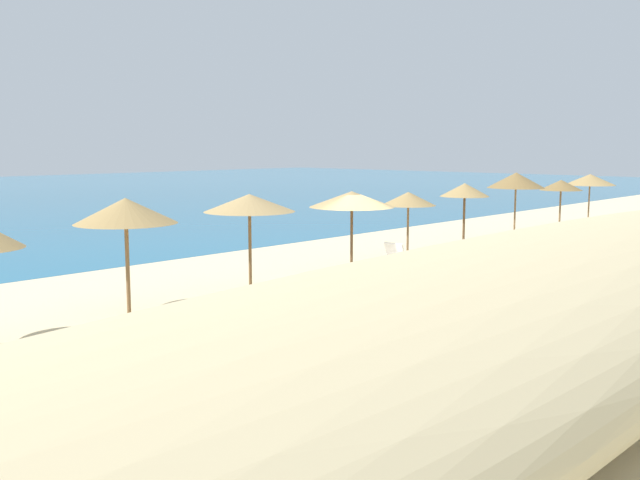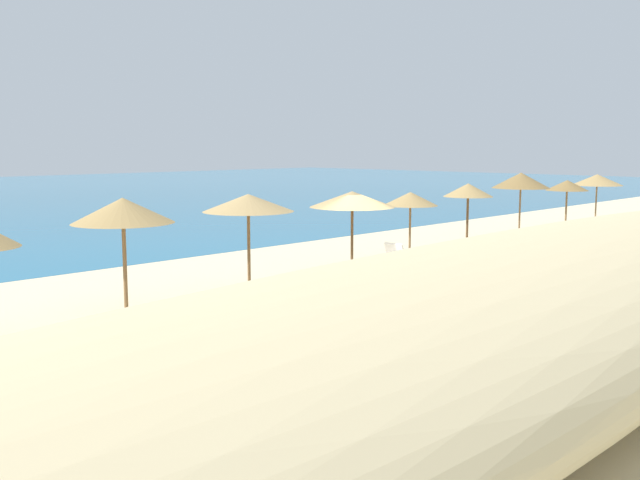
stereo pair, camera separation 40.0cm
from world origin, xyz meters
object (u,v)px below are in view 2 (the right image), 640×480
beach_umbrella_6 (410,199)px  beach_umbrella_8 (521,180)px  beach_umbrella_3 (123,211)px  beach_umbrella_10 (597,180)px  beach_umbrella_7 (468,190)px  beach_umbrella_5 (352,199)px  beach_umbrella_4 (248,203)px  lounge_chair_0 (388,265)px  beach_umbrella_9 (567,185)px

beach_umbrella_6 → beach_umbrella_8: beach_umbrella_8 is taller
beach_umbrella_3 → beach_umbrella_10: beach_umbrella_3 is taller
beach_umbrella_7 → beach_umbrella_10: 11.27m
beach_umbrella_7 → beach_umbrella_10: bearing=-1.5°
beach_umbrella_3 → beach_umbrella_5: beach_umbrella_3 is taller
beach_umbrella_4 → beach_umbrella_8: size_ratio=0.93×
beach_umbrella_8 → beach_umbrella_10: size_ratio=1.11×
beach_umbrella_7 → lounge_chair_0: size_ratio=1.87×
beach_umbrella_5 → beach_umbrella_7: (7.14, 0.32, -0.05)m
beach_umbrella_5 → beach_umbrella_3: bearing=177.1°
beach_umbrella_9 → beach_umbrella_5: bearing=179.8°
beach_umbrella_4 → beach_umbrella_10: size_ratio=1.03×
beach_umbrella_3 → beach_umbrella_6: bearing=0.3°
beach_umbrella_10 → lounge_chair_0: bearing=-175.3°
beach_umbrella_4 → beach_umbrella_5: size_ratio=1.01×
beach_umbrella_3 → beach_umbrella_8: bearing=-0.7°
beach_umbrella_3 → beach_umbrella_4: 3.84m
beach_umbrella_4 → beach_umbrella_9: (18.88, -0.39, -0.24)m
beach_umbrella_9 → lounge_chair_0: size_ratio=1.78×
beach_umbrella_4 → beach_umbrella_6: (7.58, 0.13, -0.30)m
beach_umbrella_6 → beach_umbrella_3: bearing=-179.7°
beach_umbrella_3 → beach_umbrella_7: size_ratio=1.08×
beach_umbrella_4 → beach_umbrella_3: bearing=179.1°
beach_umbrella_4 → beach_umbrella_7: beach_umbrella_4 is taller
beach_umbrella_4 → beach_umbrella_5: (3.95, -0.34, -0.09)m
beach_umbrella_3 → lounge_chair_0: beach_umbrella_3 is taller
beach_umbrella_8 → beach_umbrella_9: bearing=-3.2°
beach_umbrella_6 → beach_umbrella_10: size_ratio=0.92×
beach_umbrella_8 → beach_umbrella_6: bearing=177.7°
beach_umbrella_10 → lounge_chair_0: beach_umbrella_10 is taller
beach_umbrella_7 → beach_umbrella_6: bearing=177.7°
beach_umbrella_4 → beach_umbrella_5: bearing=-4.9°
beach_umbrella_3 → beach_umbrella_5: bearing=-2.9°
beach_umbrella_7 → beach_umbrella_9: 7.80m
beach_umbrella_9 → lounge_chair_0: 15.17m
beach_umbrella_9 → lounge_chair_0: (-15.00, -1.44, -1.75)m
beach_umbrella_3 → beach_umbrella_6: (11.42, 0.07, -0.33)m
beach_umbrella_3 → beach_umbrella_10: (26.19, -0.38, -0.14)m
beach_umbrella_4 → beach_umbrella_7: 11.09m
beach_umbrella_3 → lounge_chair_0: (7.72, -1.89, -2.03)m
beach_umbrella_3 → beach_umbrella_8: 18.76m
beach_umbrella_4 → beach_umbrella_7: bearing=-0.1°
beach_umbrella_8 → beach_umbrella_4: bearing=179.4°
beach_umbrella_8 → beach_umbrella_5: bearing=-179.1°
beach_umbrella_4 → beach_umbrella_9: 18.89m
beach_umbrella_4 → beach_umbrella_8: bearing=-0.6°
beach_umbrella_4 → beach_umbrella_6: size_ratio=1.13×
beach_umbrella_3 → beach_umbrella_6: beach_umbrella_3 is taller
beach_umbrella_3 → beach_umbrella_4: size_ratio=1.03×
beach_umbrella_5 → beach_umbrella_9: 14.93m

